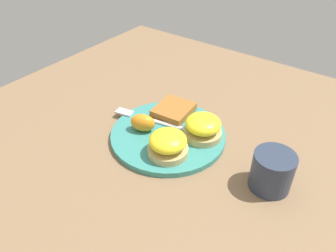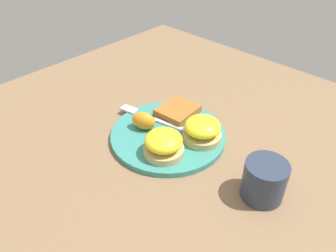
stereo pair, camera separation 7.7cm
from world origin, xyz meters
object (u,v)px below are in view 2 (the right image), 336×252
at_px(sandwich_benedict_left, 164,144).
at_px(fork, 151,118).
at_px(sandwich_benedict_right, 202,130).
at_px(cup, 264,180).
at_px(hashbrown_patty, 178,111).
at_px(orange_wedge, 144,121).

xyz_separation_m(sandwich_benedict_left, fork, (0.07, 0.12, -0.02)).
bearing_deg(sandwich_benedict_left, sandwich_benedict_right, -16.96).
relative_size(fork, cup, 1.95).
distance_m(sandwich_benedict_left, cup, 0.22).
bearing_deg(hashbrown_patty, cup, -104.98).
relative_size(hashbrown_patty, fork, 0.44).
relative_size(hashbrown_patty, cup, 0.86).
height_order(sandwich_benedict_left, orange_wedge, sandwich_benedict_left).
bearing_deg(cup, hashbrown_patty, 75.02).
relative_size(sandwich_benedict_left, cup, 0.82).
bearing_deg(hashbrown_patty, fork, 151.02).
distance_m(hashbrown_patty, orange_wedge, 0.10).
height_order(hashbrown_patty, fork, hashbrown_patty).
xyz_separation_m(sandwich_benedict_right, orange_wedge, (-0.06, 0.13, -0.01)).
bearing_deg(fork, sandwich_benedict_right, -79.89).
height_order(sandwich_benedict_right, fork, sandwich_benedict_right).
xyz_separation_m(sandwich_benedict_right, hashbrown_patty, (0.04, 0.11, -0.02)).
xyz_separation_m(sandwich_benedict_right, fork, (-0.03, 0.15, -0.02)).
xyz_separation_m(sandwich_benedict_left, sandwich_benedict_right, (0.10, -0.03, 0.00)).
bearing_deg(orange_wedge, sandwich_benedict_right, -63.27).
distance_m(sandwich_benedict_right, orange_wedge, 0.14).
bearing_deg(cup, fork, 87.23).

